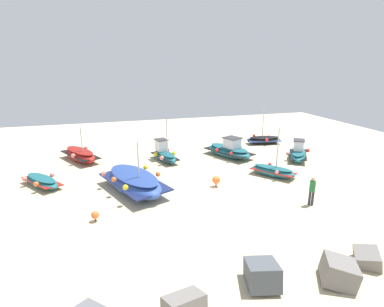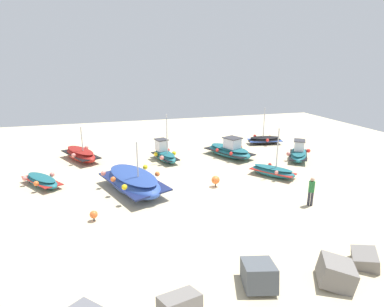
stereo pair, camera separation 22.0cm
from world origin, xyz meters
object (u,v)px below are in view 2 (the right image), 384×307
(person_walking, at_px, (311,190))
(fishing_boat_0, at_px, (133,181))
(fishing_boat_6, at_px, (265,140))
(mooring_buoy_1, at_px, (216,180))
(fishing_boat_5, at_px, (298,153))
(fishing_boat_7, at_px, (229,150))
(fishing_boat_4, at_px, (164,154))
(fishing_boat_3, at_px, (81,154))
(fishing_boat_1, at_px, (42,181))
(fishing_boat_2, at_px, (273,171))
(mooring_buoy_0, at_px, (94,215))

(person_walking, bearing_deg, fishing_boat_0, -84.71)
(fishing_boat_6, distance_m, mooring_buoy_1, 12.07)
(fishing_boat_5, bearing_deg, fishing_boat_7, 100.64)
(fishing_boat_4, relative_size, fishing_boat_7, 0.82)
(fishing_boat_3, xyz_separation_m, fishing_boat_5, (-17.00, 4.60, -0.00))
(fishing_boat_1, height_order, fishing_boat_7, fishing_boat_7)
(fishing_boat_1, distance_m, mooring_buoy_1, 11.13)
(fishing_boat_0, xyz_separation_m, mooring_buoy_1, (-5.08, 0.77, -0.17))
(fishing_boat_4, xyz_separation_m, person_walking, (-6.15, 10.28, 0.40))
(fishing_boat_0, relative_size, fishing_boat_6, 1.66)
(fishing_boat_3, relative_size, person_walking, 2.70)
(fishing_boat_0, distance_m, fishing_boat_3, 8.18)
(fishing_boat_2, bearing_deg, mooring_buoy_1, 61.70)
(mooring_buoy_0, xyz_separation_m, mooring_buoy_1, (-7.38, -2.52, 0.11))
(fishing_boat_2, xyz_separation_m, person_walking, (0.37, 4.66, 0.57))
(fishing_boat_0, bearing_deg, mooring_buoy_0, 124.29)
(fishing_boat_6, distance_m, mooring_buoy_0, 19.31)
(fishing_boat_6, xyz_separation_m, fishing_boat_7, (4.89, 2.95, 0.15))
(fishing_boat_7, relative_size, mooring_buoy_0, 8.73)
(fishing_boat_2, relative_size, mooring_buoy_0, 6.39)
(fishing_boat_2, relative_size, fishing_boat_3, 0.78)
(fishing_boat_7, distance_m, person_walking, 9.88)
(fishing_boat_3, bearing_deg, fishing_boat_7, -128.57)
(fishing_boat_5, xyz_separation_m, mooring_buoy_0, (15.84, 6.12, -0.17))
(fishing_boat_7, bearing_deg, fishing_boat_4, -119.26)
(fishing_boat_6, bearing_deg, fishing_boat_7, -140.32)
(fishing_boat_4, xyz_separation_m, fishing_boat_7, (-5.43, 0.43, -0.00))
(fishing_boat_2, bearing_deg, fishing_boat_7, -24.93)
(fishing_boat_1, xyz_separation_m, fishing_boat_7, (-14.02, -2.62, 0.21))
(fishing_boat_1, distance_m, fishing_boat_4, 9.11)
(fishing_boat_3, bearing_deg, fishing_boat_6, -115.39)
(fishing_boat_3, relative_size, fishing_boat_5, 1.23)
(mooring_buoy_1, bearing_deg, person_walking, 135.70)
(fishing_boat_6, height_order, mooring_buoy_1, fishing_boat_6)
(fishing_boat_7, bearing_deg, fishing_boat_2, -12.84)
(fishing_boat_1, height_order, person_walking, person_walking)
(fishing_boat_5, bearing_deg, person_walking, -175.41)
(fishing_boat_2, xyz_separation_m, fishing_boat_3, (12.99, -7.53, 0.13))
(fishing_boat_2, relative_size, fishing_boat_4, 0.90)
(fishing_boat_0, height_order, fishing_boat_6, fishing_boat_6)
(fishing_boat_3, bearing_deg, person_walking, -161.46)
(fishing_boat_5, bearing_deg, fishing_boat_6, 36.82)
(fishing_boat_0, distance_m, fishing_boat_4, 6.29)
(fishing_boat_6, bearing_deg, mooring_buoy_0, -135.48)
(fishing_boat_2, height_order, mooring_buoy_1, fishing_boat_2)
(fishing_boat_1, xyz_separation_m, fishing_boat_2, (-15.11, 2.57, 0.04))
(fishing_boat_1, relative_size, fishing_boat_7, 0.73)
(fishing_boat_7, relative_size, person_walking, 2.86)
(fishing_boat_0, distance_m, fishing_boat_5, 13.84)
(fishing_boat_7, bearing_deg, fishing_boat_6, 96.37)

